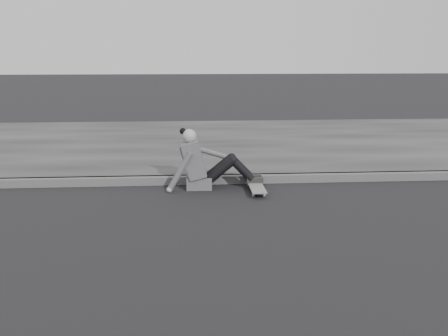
% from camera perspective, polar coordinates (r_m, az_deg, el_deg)
% --- Properties ---
extents(curb, '(24.00, 0.16, 0.12)m').
position_cam_1_polar(curb, '(7.97, 16.80, -0.94)').
color(curb, '#4E4E4E').
rests_on(curb, ground).
extents(sidewalk, '(24.00, 6.00, 0.12)m').
position_cam_1_polar(sidewalk, '(10.78, 11.20, 2.96)').
color(sidewalk, '#313131').
rests_on(sidewalk, ground).
extents(skateboard, '(0.20, 0.78, 0.09)m').
position_cam_1_polar(skateboard, '(7.04, 3.69, -2.13)').
color(skateboard, '#A1A19C').
rests_on(skateboard, ground).
extents(seated_woman, '(1.38, 0.46, 0.88)m').
position_cam_1_polar(seated_woman, '(7.15, -2.38, 0.51)').
color(seated_woman, '#4E4E51').
rests_on(seated_woman, ground).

